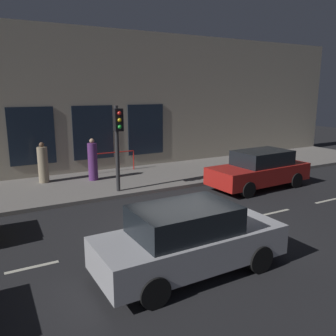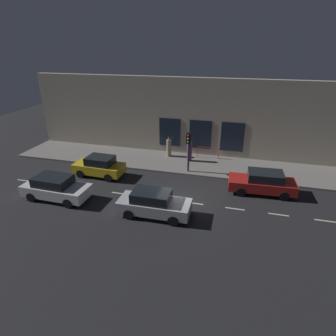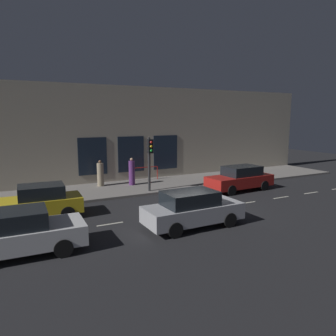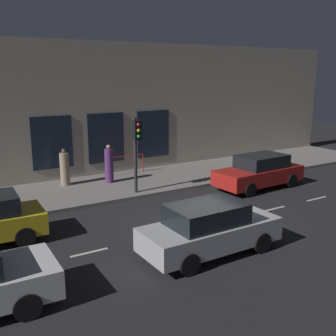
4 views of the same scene
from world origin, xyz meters
name	(u,v)px [view 2 (image 2 of 4)]	position (x,y,z in m)	size (l,w,h in m)	color
ground_plane	(179,201)	(0.00, 0.00, 0.00)	(60.00, 60.00, 0.00)	#232326
sidewalk	(195,164)	(6.25, 0.00, 0.07)	(4.50, 32.00, 0.15)	gray
building_facade	(202,118)	(8.80, 0.00, 3.45)	(0.65, 32.00, 6.90)	#B2A893
lane_centre_line	(194,203)	(0.00, -1.00, 0.00)	(0.12, 27.20, 0.01)	beige
traffic_light	(189,145)	(4.44, 0.29, 2.39)	(0.50, 0.32, 3.33)	#2D2D30
parked_car_0	(56,188)	(-1.67, 7.98, 0.79)	(2.01, 4.49, 1.58)	silver
parked_car_1	(262,182)	(2.61, -5.26, 0.79)	(2.01, 4.53, 1.58)	red
parked_car_2	(99,166)	(2.31, 6.87, 0.79)	(1.94, 3.92, 1.58)	gold
parked_car_3	(154,203)	(-1.94, 1.12, 0.79)	(1.85, 4.34, 1.58)	#B7B7BC
pedestrian_0	(169,148)	(7.37, 2.61, 0.94)	(0.59, 0.59, 1.74)	gray
pedestrian_1	(189,151)	(6.74, 0.62, 1.00)	(0.58, 0.58, 1.85)	#5B2D70
red_railing	(208,150)	(7.83, -0.85, 0.86)	(0.05, 1.95, 0.97)	red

